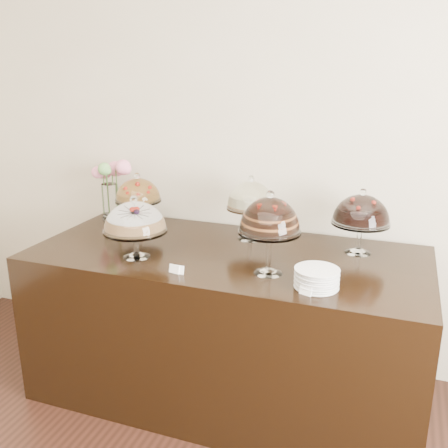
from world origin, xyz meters
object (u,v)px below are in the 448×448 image
(cake_stand_sugar_sponge, at_px, (135,219))
(cake_stand_choco_layer, at_px, (270,218))
(cake_stand_dark_choco, at_px, (361,212))
(plate_stack, at_px, (317,278))
(cake_stand_cheesecake, at_px, (251,198))
(display_counter, at_px, (227,324))
(flower_vase, at_px, (111,182))
(cake_stand_fruit_tart, at_px, (138,192))

(cake_stand_sugar_sponge, relative_size, cake_stand_choco_layer, 0.81)
(cake_stand_dark_choco, bearing_deg, cake_stand_choco_layer, -131.10)
(cake_stand_choco_layer, bearing_deg, plate_stack, -20.36)
(cake_stand_dark_choco, bearing_deg, cake_stand_cheesecake, 178.02)
(cake_stand_sugar_sponge, bearing_deg, cake_stand_choco_layer, 2.07)
(plate_stack, bearing_deg, display_counter, 151.07)
(cake_stand_sugar_sponge, bearing_deg, display_counter, 28.32)
(cake_stand_sugar_sponge, relative_size, plate_stack, 1.69)
(plate_stack, bearing_deg, flower_vase, 156.09)
(flower_vase, distance_m, plate_stack, 1.68)
(cake_stand_cheesecake, bearing_deg, flower_vase, 174.18)
(display_counter, relative_size, cake_stand_dark_choco, 5.97)
(cake_stand_dark_choco, bearing_deg, flower_vase, 175.65)
(display_counter, height_order, plate_stack, plate_stack)
(display_counter, bearing_deg, cake_stand_dark_choco, 19.36)
(cake_stand_choco_layer, distance_m, cake_stand_dark_choco, 0.61)
(flower_vase, bearing_deg, cake_stand_sugar_sponge, -48.86)
(flower_vase, height_order, plate_stack, flower_vase)
(cake_stand_fruit_tart, bearing_deg, display_counter, -18.65)
(cake_stand_fruit_tart, bearing_deg, cake_stand_choco_layer, -24.25)
(flower_vase, bearing_deg, cake_stand_cheesecake, -5.82)
(cake_stand_choco_layer, xyz_separation_m, cake_stand_cheesecake, (-0.24, 0.48, -0.03))
(cake_stand_fruit_tart, relative_size, plate_stack, 1.77)
(display_counter, relative_size, flower_vase, 5.33)
(cake_stand_sugar_sponge, distance_m, cake_stand_dark_choco, 1.23)
(cake_stand_sugar_sponge, relative_size, flower_vase, 0.84)
(cake_stand_sugar_sponge, relative_size, cake_stand_cheesecake, 0.88)
(display_counter, xyz_separation_m, flower_vase, (-0.97, 0.37, 0.70))
(cake_stand_cheesecake, distance_m, cake_stand_dark_choco, 0.64)
(plate_stack, bearing_deg, cake_stand_dark_choco, 76.00)
(display_counter, distance_m, cake_stand_dark_choco, 1.00)
(cake_stand_dark_choco, height_order, flower_vase, flower_vase)
(cake_stand_cheesecake, xyz_separation_m, plate_stack, (0.50, -0.57, -0.21))
(cake_stand_choco_layer, relative_size, cake_stand_cheesecake, 1.09)
(cake_stand_fruit_tart, distance_m, flower_vase, 0.32)
(flower_vase, bearing_deg, cake_stand_fruit_tart, -25.85)
(display_counter, bearing_deg, cake_stand_fruit_tart, 161.35)
(cake_stand_choco_layer, bearing_deg, cake_stand_fruit_tart, 155.75)
(cake_stand_sugar_sponge, distance_m, flower_vase, 0.81)
(cake_stand_fruit_tart, bearing_deg, cake_stand_dark_choco, 0.51)
(cake_stand_sugar_sponge, distance_m, cake_stand_fruit_tart, 0.53)
(cake_stand_choco_layer, height_order, cake_stand_fruit_tart, cake_stand_choco_layer)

